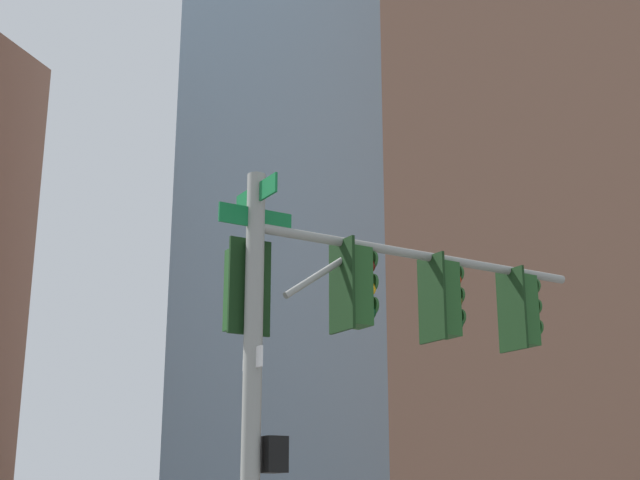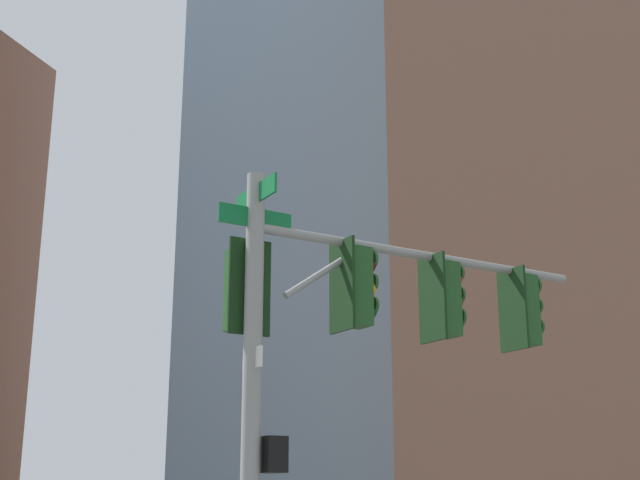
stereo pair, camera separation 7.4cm
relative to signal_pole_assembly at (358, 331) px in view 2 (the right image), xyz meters
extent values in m
cylinder|color=gray|center=(-0.91, -1.16, -1.33)|extent=(0.22, 0.22, 6.19)
cylinder|color=gray|center=(0.72, 0.78, 1.10)|extent=(3.35, 3.95, 0.12)
cylinder|color=gray|center=(-0.33, -0.46, 0.65)|extent=(0.73, 0.85, 0.75)
cube|color=#0F6B33|center=(-0.91, -1.16, 1.52)|extent=(0.80, 0.68, 0.24)
cube|color=#0F6B33|center=(-0.91, -1.16, 1.22)|extent=(0.64, 0.76, 0.24)
cube|color=white|center=(-0.91, -1.16, -0.47)|extent=(0.36, 0.31, 0.24)
cube|color=#1E4C1E|center=(-0.01, -0.08, 0.54)|extent=(0.48, 0.48, 1.00)
cube|color=black|center=(-0.13, -0.23, 0.54)|extent=(0.44, 0.38, 1.16)
sphere|color=#470A07|center=(0.12, 0.07, 0.84)|extent=(0.20, 0.20, 0.20)
cylinder|color=#1E4C1E|center=(0.17, 0.12, 0.93)|extent=(0.20, 0.18, 0.23)
sphere|color=#F29E0C|center=(0.12, 0.07, 0.54)|extent=(0.20, 0.20, 0.20)
cylinder|color=#1E4C1E|center=(0.17, 0.12, 0.63)|extent=(0.20, 0.18, 0.23)
sphere|color=#0A3819|center=(0.12, 0.07, 0.24)|extent=(0.20, 0.20, 0.20)
cylinder|color=#1E4C1E|center=(0.17, 0.12, 0.33)|extent=(0.20, 0.18, 0.23)
cube|color=#1E4C1E|center=(0.90, 0.99, 0.54)|extent=(0.48, 0.48, 1.00)
cube|color=black|center=(0.78, 0.85, 0.54)|extent=(0.44, 0.38, 1.16)
sphere|color=red|center=(1.03, 1.15, 0.84)|extent=(0.20, 0.20, 0.20)
cylinder|color=#1E4C1E|center=(1.07, 1.20, 0.93)|extent=(0.20, 0.18, 0.23)
sphere|color=#4C330A|center=(1.03, 1.15, 0.54)|extent=(0.20, 0.20, 0.20)
cylinder|color=#1E4C1E|center=(1.07, 1.20, 0.63)|extent=(0.20, 0.18, 0.23)
sphere|color=#0A3819|center=(1.03, 1.15, 0.24)|extent=(0.20, 0.20, 0.20)
cylinder|color=#1E4C1E|center=(1.07, 1.20, 0.33)|extent=(0.20, 0.18, 0.23)
cube|color=#1E4C1E|center=(1.80, 2.07, 0.54)|extent=(0.48, 0.48, 1.00)
cube|color=black|center=(1.68, 1.92, 0.54)|extent=(0.44, 0.38, 1.16)
sphere|color=#470A07|center=(1.94, 2.23, 0.84)|extent=(0.20, 0.20, 0.20)
cylinder|color=#1E4C1E|center=(1.98, 2.28, 0.93)|extent=(0.20, 0.18, 0.23)
sphere|color=#4C330A|center=(1.94, 2.23, 0.54)|extent=(0.20, 0.20, 0.20)
cylinder|color=#1E4C1E|center=(1.98, 2.28, 0.63)|extent=(0.20, 0.18, 0.23)
sphere|color=green|center=(1.94, 2.23, 0.24)|extent=(0.20, 0.20, 0.20)
cylinder|color=#1E4C1E|center=(1.98, 2.28, 0.33)|extent=(0.20, 0.18, 0.23)
cube|color=#1E4C1E|center=(-1.15, -0.96, 0.40)|extent=(0.48, 0.48, 1.00)
cube|color=black|center=(-1.00, -1.08, 0.40)|extent=(0.38, 0.44, 1.16)
sphere|color=#470A07|center=(-1.31, -0.83, 0.70)|extent=(0.20, 0.20, 0.20)
cylinder|color=#1E4C1E|center=(-1.36, -0.79, 0.79)|extent=(0.18, 0.20, 0.23)
sphere|color=#4C330A|center=(-1.31, -0.83, 0.40)|extent=(0.20, 0.20, 0.20)
cylinder|color=#1E4C1E|center=(-1.36, -0.79, 0.49)|extent=(0.18, 0.20, 0.23)
sphere|color=green|center=(-1.31, -0.83, 0.10)|extent=(0.20, 0.20, 0.20)
cylinder|color=#1E4C1E|center=(-1.36, -0.79, 0.19)|extent=(0.18, 0.20, 0.23)
cube|color=black|center=(-0.75, -0.96, -1.53)|extent=(0.44, 0.42, 0.40)
cube|color=#EA5914|center=(-0.66, -0.86, -1.53)|extent=(0.21, 0.18, 0.28)
camera|label=1|loc=(3.12, -10.67, -2.06)|focal=50.81mm
camera|label=2|loc=(3.19, -10.65, -2.06)|focal=50.81mm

